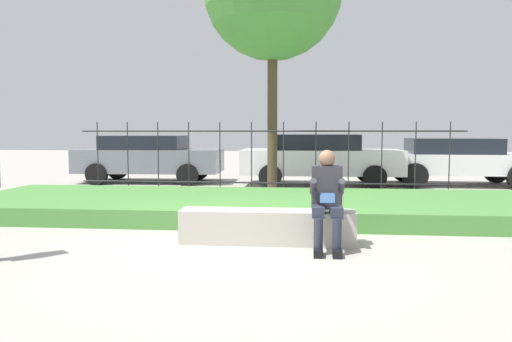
{
  "coord_description": "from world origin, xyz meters",
  "views": [
    {
      "loc": [
        0.86,
        -6.46,
        1.48
      ],
      "look_at": [
        0.11,
        0.92,
        0.88
      ],
      "focal_mm": 35.0,
      "sensor_mm": 36.0,
      "label": 1
    }
  ],
  "objects_px": {
    "person_seated_reader": "(327,196)",
    "car_parked_right": "(456,160)",
    "car_parked_center": "(320,158)",
    "car_parked_left": "(149,157)",
    "stone_bench": "(267,228)"
  },
  "relations": [
    {
      "from": "person_seated_reader",
      "to": "car_parked_right",
      "type": "xyz_separation_m",
      "value": [
        3.79,
        7.76,
        0.03
      ]
    },
    {
      "from": "car_parked_center",
      "to": "car_parked_left",
      "type": "bearing_deg",
      "value": 176.93
    },
    {
      "from": "person_seated_reader",
      "to": "car_parked_left",
      "type": "bearing_deg",
      "value": 121.65
    },
    {
      "from": "car_parked_center",
      "to": "car_parked_left",
      "type": "xyz_separation_m",
      "value": [
        -4.88,
        0.22,
        -0.02
      ]
    },
    {
      "from": "stone_bench",
      "to": "car_parked_left",
      "type": "relative_size",
      "value": 0.55
    },
    {
      "from": "stone_bench",
      "to": "car_parked_left",
      "type": "height_order",
      "value": "car_parked_left"
    },
    {
      "from": "car_parked_center",
      "to": "car_parked_right",
      "type": "distance_m",
      "value": 3.7
    },
    {
      "from": "car_parked_left",
      "to": "car_parked_right",
      "type": "height_order",
      "value": "car_parked_left"
    },
    {
      "from": "car_parked_left",
      "to": "car_parked_right",
      "type": "distance_m",
      "value": 8.57
    },
    {
      "from": "stone_bench",
      "to": "person_seated_reader",
      "type": "distance_m",
      "value": 0.94
    },
    {
      "from": "person_seated_reader",
      "to": "car_parked_right",
      "type": "relative_size",
      "value": 0.3
    },
    {
      "from": "person_seated_reader",
      "to": "car_parked_left",
      "type": "height_order",
      "value": "car_parked_left"
    },
    {
      "from": "person_seated_reader",
      "to": "car_parked_right",
      "type": "height_order",
      "value": "car_parked_right"
    },
    {
      "from": "stone_bench",
      "to": "car_parked_left",
      "type": "distance_m",
      "value": 8.53
    },
    {
      "from": "car_parked_right",
      "to": "car_parked_center",
      "type": "bearing_deg",
      "value": -175.51
    }
  ]
}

